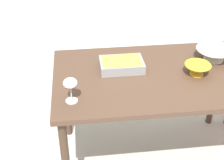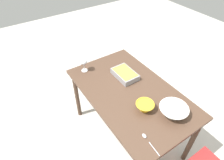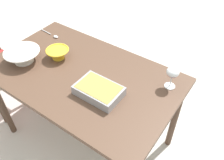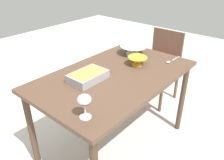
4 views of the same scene
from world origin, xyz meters
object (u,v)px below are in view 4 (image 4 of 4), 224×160
object	(u,v)px
mixing_bowl	(137,60)
serving_spoon	(171,61)
casserole_dish	(88,76)
dining_table	(115,83)
chair	(161,63)
wine_glass	(84,101)
small_bowl	(133,49)

from	to	relation	value
mixing_bowl	serving_spoon	size ratio (longest dim) A/B	0.79
casserole_dish	serving_spoon	bearing A→B (deg)	156.61
dining_table	chair	world-z (taller)	chair
wine_glass	dining_table	bearing A→B (deg)	-157.15
dining_table	serving_spoon	distance (m)	0.56
mixing_bowl	dining_table	bearing A→B (deg)	-7.99
mixing_bowl	chair	bearing A→B (deg)	-167.43
mixing_bowl	serving_spoon	distance (m)	0.32
dining_table	small_bowl	distance (m)	0.47
dining_table	small_bowl	xyz separation A→B (m)	(-0.43, -0.13, 0.13)
casserole_dish	serving_spoon	xyz separation A→B (m)	(-0.72, 0.31, -0.03)
chair	casserole_dish	size ratio (longest dim) A/B	2.97
casserole_dish	small_bowl	bearing A→B (deg)	-175.94
wine_glass	small_bowl	bearing A→B (deg)	-159.60
chair	casserole_dish	bearing A→B (deg)	2.13
mixing_bowl	small_bowl	distance (m)	0.25
casserole_dish	small_bowl	world-z (taller)	small_bowl
small_bowl	serving_spoon	bearing A→B (deg)	101.65
dining_table	chair	distance (m)	1.05
dining_table	mixing_bowl	bearing A→B (deg)	172.01
wine_glass	serving_spoon	world-z (taller)	wine_glass
small_bowl	dining_table	bearing A→B (deg)	17.19
small_bowl	serving_spoon	size ratio (longest dim) A/B	1.19
dining_table	chair	xyz separation A→B (m)	(-1.02, -0.13, -0.20)
serving_spoon	mixing_bowl	bearing A→B (deg)	-36.69
casserole_dish	mixing_bowl	bearing A→B (deg)	165.20
casserole_dish	mixing_bowl	xyz separation A→B (m)	(-0.47, 0.12, 0.01)
small_bowl	chair	bearing A→B (deg)	179.99
mixing_bowl	wine_glass	bearing A→B (deg)	13.64
dining_table	casserole_dish	xyz separation A→B (m)	(0.21, -0.09, 0.12)
casserole_dish	chair	bearing A→B (deg)	-177.87
wine_glass	casserole_dish	world-z (taller)	wine_glass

